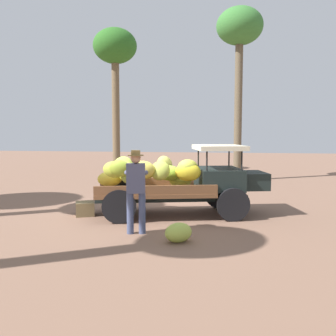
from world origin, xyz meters
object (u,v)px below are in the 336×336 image
Objects in this scene: truck at (178,179)px; wooden_crate at (85,209)px; loose_banana_bunch at (178,232)px; farmer at (136,186)px.

truck is 2.59m from wooden_crate.
truck is at bearing 9.11° from wooden_crate.
loose_banana_bunch reaches higher than wooden_crate.
wooden_crate is at bearing 143.98° from loose_banana_bunch.
truck reaches higher than farmer.
truck is 9.84× the size of wooden_crate.
loose_banana_bunch is at bearing -96.19° from truck.
loose_banana_bunch is at bearing -127.98° from farmer.
truck is 2.53m from loose_banana_bunch.
farmer reaches higher than loose_banana_bunch.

